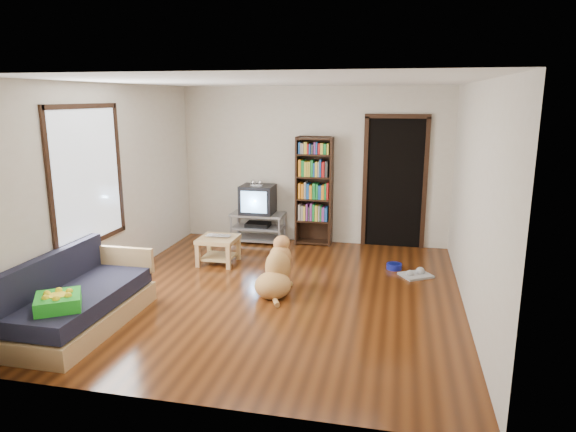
% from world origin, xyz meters
% --- Properties ---
extents(ground, '(5.00, 5.00, 0.00)m').
position_xyz_m(ground, '(0.00, 0.00, 0.00)').
color(ground, '#5A2A0F').
rests_on(ground, ground).
extents(ceiling, '(5.00, 5.00, 0.00)m').
position_xyz_m(ceiling, '(0.00, 0.00, 2.60)').
color(ceiling, white).
rests_on(ceiling, ground).
extents(wall_back, '(4.50, 0.00, 4.50)m').
position_xyz_m(wall_back, '(0.00, 2.50, 1.30)').
color(wall_back, beige).
rests_on(wall_back, ground).
extents(wall_front, '(4.50, 0.00, 4.50)m').
position_xyz_m(wall_front, '(0.00, -2.50, 1.30)').
color(wall_front, beige).
rests_on(wall_front, ground).
extents(wall_left, '(0.00, 5.00, 5.00)m').
position_xyz_m(wall_left, '(-2.25, 0.00, 1.30)').
color(wall_left, beige).
rests_on(wall_left, ground).
extents(wall_right, '(0.00, 5.00, 5.00)m').
position_xyz_m(wall_right, '(2.25, 0.00, 1.30)').
color(wall_right, beige).
rests_on(wall_right, ground).
extents(green_cushion, '(0.57, 0.57, 0.14)m').
position_xyz_m(green_cushion, '(-1.75, -1.87, 0.49)').
color(green_cushion, green).
rests_on(green_cushion, sofa).
extents(laptop, '(0.36, 0.23, 0.03)m').
position_xyz_m(laptop, '(-1.16, 0.96, 0.41)').
color(laptop, '#B7B6BB').
rests_on(laptop, coffee_table).
extents(dog_bowl, '(0.22, 0.22, 0.08)m').
position_xyz_m(dog_bowl, '(1.41, 1.27, 0.04)').
color(dog_bowl, navy).
rests_on(dog_bowl, ground).
extents(grey_rag, '(0.51, 0.48, 0.03)m').
position_xyz_m(grey_rag, '(1.71, 1.02, 0.01)').
color(grey_rag, '#A1A1A1').
rests_on(grey_rag, ground).
extents(window, '(0.03, 1.46, 1.70)m').
position_xyz_m(window, '(-2.23, -0.50, 1.50)').
color(window, white).
rests_on(window, wall_left).
extents(doorway, '(1.03, 0.05, 2.19)m').
position_xyz_m(doorway, '(1.35, 2.48, 1.12)').
color(doorway, black).
rests_on(doorway, wall_back).
extents(tv_stand, '(0.90, 0.45, 0.50)m').
position_xyz_m(tv_stand, '(-0.90, 2.25, 0.27)').
color(tv_stand, '#99999E').
rests_on(tv_stand, ground).
extents(crt_tv, '(0.55, 0.52, 0.58)m').
position_xyz_m(crt_tv, '(-0.90, 2.27, 0.74)').
color(crt_tv, black).
rests_on(crt_tv, tv_stand).
extents(bookshelf, '(0.60, 0.30, 1.80)m').
position_xyz_m(bookshelf, '(0.05, 2.34, 1.00)').
color(bookshelf, black).
rests_on(bookshelf, ground).
extents(sofa, '(0.80, 1.80, 0.80)m').
position_xyz_m(sofa, '(-1.87, -1.38, 0.26)').
color(sofa, tan).
rests_on(sofa, ground).
extents(coffee_table, '(0.55, 0.55, 0.40)m').
position_xyz_m(coffee_table, '(-1.16, 0.99, 0.28)').
color(coffee_table, tan).
rests_on(coffee_table, ground).
extents(dog, '(0.51, 0.89, 0.73)m').
position_xyz_m(dog, '(-0.03, 0.03, 0.27)').
color(dog, tan).
rests_on(dog, ground).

